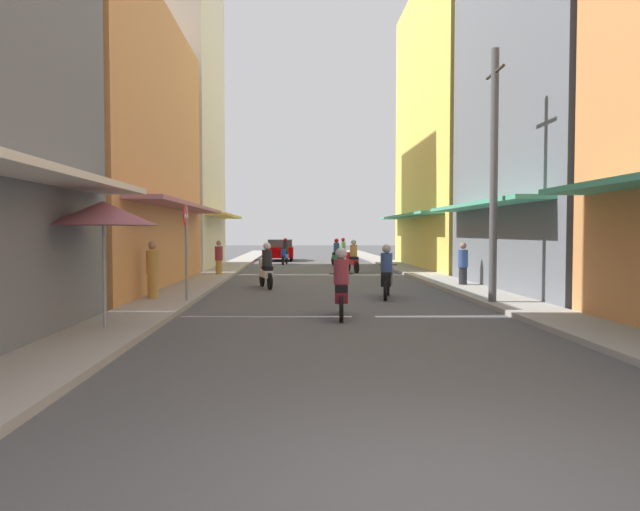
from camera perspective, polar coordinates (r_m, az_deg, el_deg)
ground_plane at (r=26.67m, az=-0.16°, el=-1.80°), size 117.16×117.16×0.00m
sidewalk_left at (r=26.87m, az=-9.95°, el=-1.68°), size 1.56×61.26×0.12m
sidewalk_right at (r=27.23m, az=9.50°, el=-1.62°), size 1.56×61.26×0.12m
building_left_mid at (r=21.14m, az=-22.94°, el=9.85°), size 7.05×12.29×9.52m
building_left_far at (r=32.32m, az=-15.92°, el=14.08°), size 7.05×8.48×17.12m
building_right_mid at (r=20.85m, az=25.23°, el=13.97°), size 7.05×9.76×12.42m
building_right_far at (r=31.91m, az=15.10°, el=12.37°), size 7.05×12.80×15.08m
motorbike_white at (r=19.67m, az=-5.43°, el=-1.22°), size 0.68×1.77×1.58m
motorbike_silver at (r=37.93m, az=2.30°, el=0.48°), size 0.55×1.81×1.58m
motorbike_red at (r=27.37m, az=3.26°, el=-0.23°), size 0.65×1.78×1.58m
motorbike_green at (r=32.61m, az=1.78°, el=0.18°), size 0.76×1.74×1.58m
motorbike_black at (r=16.67m, az=6.70°, el=-1.86°), size 0.64×1.78×1.58m
motorbike_maroon at (r=12.75m, az=2.13°, el=-3.13°), size 0.55×1.81×1.58m
motorbike_blue at (r=34.35m, az=-3.54°, el=0.29°), size 0.58×1.80×1.58m
parked_car at (r=38.92m, az=-3.98°, el=0.58°), size 1.78×4.11×1.45m
pedestrian_midway at (r=20.23m, az=14.12°, el=-0.97°), size 0.34×0.34×1.57m
pedestrian_foreground at (r=16.23m, az=-16.41°, el=-1.57°), size 0.34×0.34×1.68m
pedestrian_crossing at (r=25.00m, az=-10.10°, el=-0.32°), size 0.34×0.34×1.57m
vendor_umbrella at (r=11.45m, az=-20.91°, el=3.96°), size 2.01×2.01×2.50m
utility_pole at (r=15.44m, az=17.01°, el=7.67°), size 0.20×1.20×6.61m
street_sign_no_entry at (r=15.35m, az=-13.26°, el=1.52°), size 0.07×0.60×2.65m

